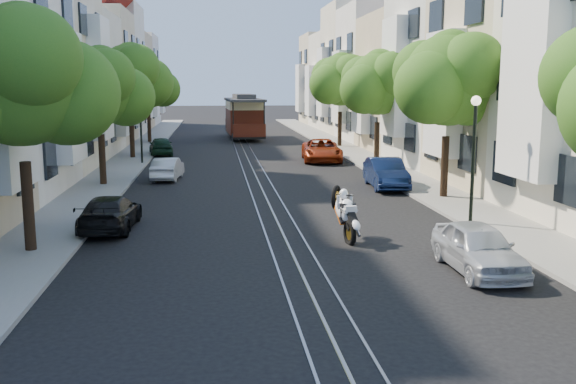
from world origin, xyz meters
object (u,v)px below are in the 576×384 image
object	(u,v)px
tree_e_d	(341,81)
parked_car_w_near	(110,213)
tree_e_c	(379,85)
tree_w_c	(131,77)
tree_w_a	(22,81)
tree_e_b	(450,82)
parked_car_e_mid	(386,173)
cable_car	(244,115)
lamp_east	(474,140)
parked_car_e_far	(322,150)
lamp_west	(140,116)
tree_w_d	(148,85)
sportbike_rider	(345,211)
parked_car_w_mid	(168,169)
tree_w_b	(100,90)
parked_car_w_far	(161,146)
parked_car_e_near	(478,248)

from	to	relation	value
tree_e_d	parked_car_w_near	size ratio (longest dim) A/B	1.77
tree_e_c	tree_w_c	distance (m)	15.25
tree_w_a	tree_e_b	bearing A→B (deg)	25.92
tree_e_b	tree_e_d	xyz separation A→B (m)	(0.00, 22.00, 0.13)
parked_car_e_mid	cable_car	bearing A→B (deg)	103.75
lamp_east	parked_car_e_far	size ratio (longest dim) A/B	0.85
lamp_west	parked_car_e_far	bearing A→B (deg)	2.22
tree_w_a	lamp_west	xyz separation A→B (m)	(0.84, 20.02, -1.89)
tree_w_a	tree_w_d	distance (m)	34.00
tree_e_b	parked_car_e_mid	distance (m)	5.36
tree_e_c	parked_car_w_near	distance (m)	20.23
lamp_east	parked_car_w_near	distance (m)	12.01
sportbike_rider	tree_e_b	bearing A→B (deg)	40.29
tree_w_c	parked_car_w_mid	size ratio (longest dim) A/B	2.14
tree_e_d	tree_w_b	bearing A→B (deg)	-130.27
tree_w_d	parked_car_e_far	xyz separation A→B (m)	(11.54, -13.56, -3.92)
lamp_east	parked_car_e_far	world-z (taller)	lamp_east
tree_e_b	parked_car_w_near	xyz separation A→B (m)	(-12.73, -4.20, -4.17)
tree_e_b	lamp_east	size ratio (longest dim) A/B	1.61
tree_e_c	sportbike_rider	size ratio (longest dim) A/B	3.25
tree_w_a	parked_car_w_mid	size ratio (longest dim) A/B	2.01
lamp_east	parked_car_w_near	bearing A→B (deg)	176.23
tree_e_c	parked_car_w_mid	world-z (taller)	tree_e_c
tree_e_c	tree_w_c	size ratio (longest dim) A/B	0.92
tree_e_d	tree_w_b	xyz separation A→B (m)	(-14.40, -17.00, -0.47)
tree_e_d	parked_car_w_mid	world-z (taller)	tree_e_d
tree_e_b	tree_e_d	world-z (taller)	tree_e_d
tree_e_c	lamp_east	world-z (taller)	tree_e_c
tree_e_c	tree_w_d	distance (m)	21.53
tree_e_c	parked_car_w_mid	size ratio (longest dim) A/B	1.96
parked_car_w_near	lamp_east	bearing A→B (deg)	178.71
tree_w_b	tree_w_d	distance (m)	22.00
tree_e_d	sportbike_rider	xyz separation A→B (m)	(-5.52, -28.47, -3.98)
lamp_east	parked_car_e_mid	distance (m)	8.37
tree_w_a	parked_car_w_far	xyz separation A→B (m)	(1.54, 25.08, -4.12)
tree_e_d	parked_car_e_near	bearing A→B (deg)	-95.10
tree_w_b	tree_w_a	bearing A→B (deg)	-90.00
tree_e_c	lamp_west	xyz separation A→B (m)	(-13.56, 2.02, -1.75)
tree_w_c	lamp_east	world-z (taller)	tree_w_c
tree_e_d	parked_car_e_near	size ratio (longest dim) A/B	1.89
tree_e_d	tree_w_b	world-z (taller)	tree_e_d
tree_w_c	tree_w_d	bearing A→B (deg)	90.00
parked_car_w_near	parked_car_w_mid	distance (m)	11.08
parked_car_e_far	parked_car_e_near	bearing A→B (deg)	-84.99
tree_w_a	cable_car	xyz separation A→B (m)	(7.64, 37.53, -2.67)
parked_car_e_mid	parked_car_w_mid	distance (m)	10.68
tree_w_b	parked_car_e_mid	bearing A→B (deg)	-8.56
tree_e_c	lamp_east	size ratio (longest dim) A/B	1.57
lamp_west	tree_e_d	bearing A→B (deg)	33.50
tree_w_c	parked_car_e_near	size ratio (longest dim) A/B	1.96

